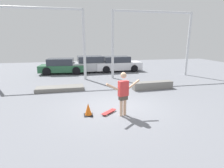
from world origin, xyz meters
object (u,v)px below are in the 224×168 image
at_px(skateboarder, 123,92).
at_px(parked_car_green, 62,66).
at_px(parked_car_white, 118,64).
at_px(grind_box, 153,85).
at_px(traffic_cone, 88,109).
at_px(skateboard, 109,112).
at_px(parked_car_silver, 92,64).
at_px(manual_pad, 60,88).

bearing_deg(skateboarder, parked_car_green, 91.52).
bearing_deg(parked_car_green, parked_car_white, 5.80).
height_order(skateboarder, grind_box, skateboarder).
bearing_deg(traffic_cone, parked_car_green, 99.81).
height_order(skateboard, parked_car_silver, parked_car_silver).
bearing_deg(manual_pad, grind_box, -8.98).
bearing_deg(traffic_cone, parked_car_white, 70.18).
distance_m(grind_box, parked_car_silver, 7.48).
xyz_separation_m(skateboard, traffic_cone, (-0.85, -0.03, 0.19)).
height_order(skateboard, parked_car_green, parked_car_green).
height_order(grind_box, manual_pad, grind_box).
bearing_deg(parked_car_silver, parked_car_green, -178.38).
relative_size(skateboarder, manual_pad, 0.63).
height_order(manual_pad, parked_car_white, parked_car_white).
bearing_deg(skateboard, manual_pad, 78.33).
xyz_separation_m(skateboarder, parked_car_green, (-3.04, 9.95, -0.34)).
relative_size(skateboard, parked_car_green, 0.17).
bearing_deg(manual_pad, parked_car_green, 92.46).
height_order(skateboard, traffic_cone, traffic_cone).
relative_size(grind_box, traffic_cone, 4.92).
xyz_separation_m(skateboard, parked_car_white, (2.69, 9.79, 0.63)).
relative_size(manual_pad, traffic_cone, 5.45).
bearing_deg(skateboard, traffic_cone, 141.00).
bearing_deg(parked_car_silver, traffic_cone, -99.71).
distance_m(manual_pad, parked_car_silver, 6.38).
distance_m(manual_pad, parked_car_white, 7.64).
xyz_separation_m(skateboard, grind_box, (3.34, 3.13, 0.17)).
height_order(manual_pad, parked_car_green, parked_car_green).
distance_m(parked_car_white, traffic_cone, 10.45).
bearing_deg(skateboard, parked_car_green, 63.43).
height_order(parked_car_green, parked_car_silver, parked_car_silver).
distance_m(parked_car_green, parked_car_white, 5.21).
bearing_deg(grind_box, skateboard, -136.88).
relative_size(skateboarder, skateboard, 2.48).
bearing_deg(grind_box, traffic_cone, -142.99).
relative_size(grind_box, parked_car_silver, 0.60).
bearing_deg(skateboard, parked_car_silver, 47.85).
relative_size(grind_box, manual_pad, 0.90).
distance_m(parked_car_green, parked_car_silver, 2.69).
bearing_deg(traffic_cone, skateboarder, -11.92).
distance_m(skateboarder, manual_pad, 5.25).
height_order(parked_car_green, traffic_cone, parked_car_green).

